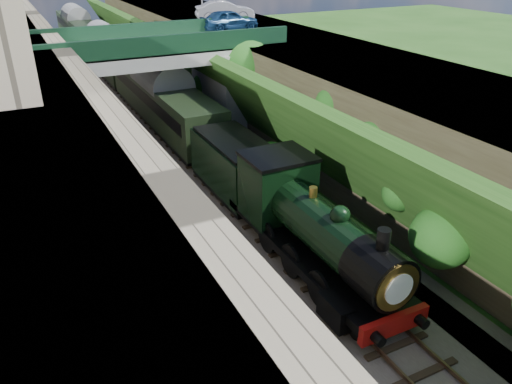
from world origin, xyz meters
name	(u,v)px	position (x,y,z in m)	size (l,w,h in m)	color
ground	(381,379)	(0.00, 0.00, 0.00)	(160.00, 160.00, 0.00)	#1E4714
trackbed	(174,156)	(0.00, 20.00, 0.10)	(10.00, 90.00, 0.20)	#473F38
retaining_wall	(75,116)	(-5.50, 20.00, 3.50)	(1.00, 90.00, 7.00)	#756B56
street_plateau_left	(5,125)	(-9.00, 20.00, 3.50)	(6.00, 90.00, 7.00)	#262628
street_plateau_right	(305,91)	(9.50, 20.00, 3.12)	(8.00, 90.00, 6.25)	#262628
embankment_slope	(256,110)	(5.03, 18.54, 2.81)	(4.32, 90.00, 6.36)	#1E4714
track_left	(143,159)	(-2.00, 20.00, 0.25)	(2.50, 90.00, 0.20)	black
track_right	(192,151)	(1.20, 20.00, 0.25)	(2.50, 90.00, 0.20)	black
road_bridge	(165,78)	(0.94, 24.00, 4.08)	(16.00, 6.40, 7.25)	gray
tree	(248,69)	(5.91, 21.56, 4.65)	(3.60, 3.80, 6.60)	black
car_blue	(229,20)	(7.13, 27.21, 7.00)	(1.77, 4.41, 1.50)	navy
car_silver	(225,11)	(9.00, 32.33, 7.05)	(1.69, 4.84, 1.59)	#9D9CA1
locomotive	(313,230)	(1.20, 5.89, 1.89)	(3.10, 10.22, 3.83)	black
tender	(236,169)	(1.20, 13.26, 1.62)	(2.70, 6.00, 3.05)	black
coach_front	(162,100)	(1.20, 25.86, 2.05)	(2.90, 18.00, 3.70)	black
coach_middle	(107,54)	(1.20, 44.66, 2.05)	(2.90, 18.00, 3.70)	black
coach_rear	(77,29)	(1.20, 63.46, 2.05)	(2.90, 18.00, 3.70)	black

